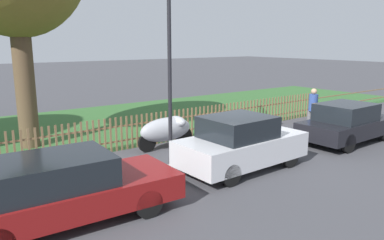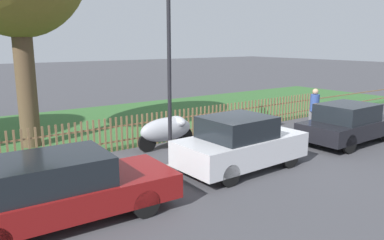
# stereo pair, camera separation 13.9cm
# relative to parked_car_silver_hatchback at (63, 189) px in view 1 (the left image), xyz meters

# --- Properties ---
(ground_plane) EXTENTS (120.00, 120.00, 0.00)m
(ground_plane) POSITION_rel_parked_car_silver_hatchback_xyz_m (5.49, 1.28, -0.68)
(ground_plane) COLOR #424247
(kerb_stone) EXTENTS (33.92, 0.20, 0.12)m
(kerb_stone) POSITION_rel_parked_car_silver_hatchback_xyz_m (5.49, 1.38, -0.62)
(kerb_stone) COLOR gray
(kerb_stone) RESTS_ON ground
(grass_strip) EXTENTS (33.92, 8.55, 0.01)m
(grass_strip) POSITION_rel_parked_car_silver_hatchback_xyz_m (5.49, 8.16, -0.67)
(grass_strip) COLOR #33602D
(grass_strip) RESTS_ON ground
(park_fence) EXTENTS (33.92, 0.05, 1.12)m
(park_fence) POSITION_rel_parked_car_silver_hatchback_xyz_m (5.49, 3.89, -0.12)
(park_fence) COLOR olive
(park_fence) RESTS_ON ground
(parked_car_silver_hatchback) EXTENTS (4.49, 1.87, 1.35)m
(parked_car_silver_hatchback) POSITION_rel_parked_car_silver_hatchback_xyz_m (0.00, 0.00, 0.00)
(parked_car_silver_hatchback) COLOR maroon
(parked_car_silver_hatchback) RESTS_ON ground
(parked_car_black_saloon) EXTENTS (3.79, 1.83, 1.51)m
(parked_car_black_saloon) POSITION_rel_parked_car_silver_hatchback_xyz_m (4.97, 0.25, 0.06)
(parked_car_black_saloon) COLOR silver
(parked_car_black_saloon) RESTS_ON ground
(parked_car_navy_estate) EXTENTS (3.97, 1.75, 1.40)m
(parked_car_navy_estate) POSITION_rel_parked_car_silver_hatchback_xyz_m (9.97, 0.11, 0.02)
(parked_car_navy_estate) COLOR black
(parked_car_navy_estate) RESTS_ON ground
(covered_motorcycle) EXTENTS (2.06, 0.79, 1.04)m
(covered_motorcycle) POSITION_rel_parked_car_silver_hatchback_xyz_m (4.45, 3.21, -0.03)
(covered_motorcycle) COLOR black
(covered_motorcycle) RESTS_ON ground
(pedestrian_near_fence) EXTENTS (0.47, 0.47, 1.71)m
(pedestrian_near_fence) POSITION_rel_parked_car_silver_hatchback_xyz_m (10.38, 1.86, 0.29)
(pedestrian_near_fence) COLOR slate
(pedestrian_near_fence) RESTS_ON ground
(street_lamp) EXTENTS (0.20, 0.79, 5.74)m
(street_lamp) POSITION_rel_parked_car_silver_hatchback_xyz_m (3.66, 1.70, 2.93)
(street_lamp) COLOR black
(street_lamp) RESTS_ON ground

